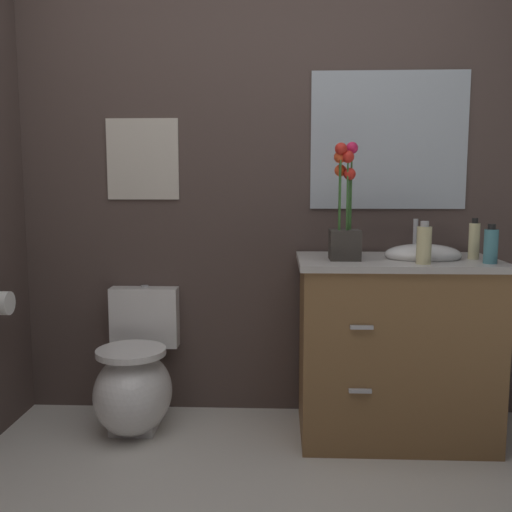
{
  "coord_description": "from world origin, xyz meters",
  "views": [
    {
      "loc": [
        0.09,
        -1.48,
        1.22
      ],
      "look_at": [
        -0.02,
        1.15,
        0.89
      ],
      "focal_mm": 39.56,
      "sensor_mm": 36.0,
      "label": 1
    }
  ],
  "objects_px": {
    "hand_wash_bottle": "(424,244)",
    "wall_mirror": "(389,141)",
    "soap_bottle": "(474,240)",
    "toilet": "(135,381)",
    "lotion_bottle": "(491,246)",
    "wall_poster": "(143,159)",
    "flower_vase": "(345,221)",
    "vanity_cabinet": "(395,346)"
  },
  "relations": [
    {
      "from": "flower_vase",
      "to": "hand_wash_bottle",
      "type": "relative_size",
      "value": 2.88
    },
    {
      "from": "hand_wash_bottle",
      "to": "wall_mirror",
      "type": "relative_size",
      "value": 0.24
    },
    {
      "from": "soap_bottle",
      "to": "lotion_bottle",
      "type": "relative_size",
      "value": 1.1
    },
    {
      "from": "toilet",
      "to": "hand_wash_bottle",
      "type": "xyz_separation_m",
      "value": [
        1.36,
        -0.21,
        0.72
      ]
    },
    {
      "from": "soap_bottle",
      "to": "toilet",
      "type": "bearing_deg",
      "value": 179.04
    },
    {
      "from": "vanity_cabinet",
      "to": "wall_poster",
      "type": "xyz_separation_m",
      "value": [
        -1.28,
        0.29,
        0.91
      ]
    },
    {
      "from": "flower_vase",
      "to": "hand_wash_bottle",
      "type": "height_order",
      "value": "flower_vase"
    },
    {
      "from": "toilet",
      "to": "lotion_bottle",
      "type": "xyz_separation_m",
      "value": [
        1.66,
        -0.18,
        0.71
      ]
    },
    {
      "from": "flower_vase",
      "to": "wall_poster",
      "type": "height_order",
      "value": "wall_poster"
    },
    {
      "from": "toilet",
      "to": "soap_bottle",
      "type": "distance_m",
      "value": 1.79
    },
    {
      "from": "wall_poster",
      "to": "soap_bottle",
      "type": "bearing_deg",
      "value": -10.22
    },
    {
      "from": "vanity_cabinet",
      "to": "soap_bottle",
      "type": "distance_m",
      "value": 0.62
    },
    {
      "from": "wall_mirror",
      "to": "hand_wash_bottle",
      "type": "bearing_deg",
      "value": -80.64
    },
    {
      "from": "flower_vase",
      "to": "soap_bottle",
      "type": "xyz_separation_m",
      "value": [
        0.61,
        0.05,
        -0.09
      ]
    },
    {
      "from": "flower_vase",
      "to": "soap_bottle",
      "type": "height_order",
      "value": "flower_vase"
    },
    {
      "from": "lotion_bottle",
      "to": "wall_poster",
      "type": "height_order",
      "value": "wall_poster"
    },
    {
      "from": "soap_bottle",
      "to": "lotion_bottle",
      "type": "height_order",
      "value": "soap_bottle"
    },
    {
      "from": "soap_bottle",
      "to": "wall_poster",
      "type": "height_order",
      "value": "wall_poster"
    },
    {
      "from": "vanity_cabinet",
      "to": "lotion_bottle",
      "type": "relative_size",
      "value": 6.01
    },
    {
      "from": "wall_poster",
      "to": "wall_mirror",
      "type": "xyz_separation_m",
      "value": [
        1.28,
        0.0,
        0.09
      ]
    },
    {
      "from": "soap_bottle",
      "to": "lotion_bottle",
      "type": "xyz_separation_m",
      "value": [
        0.02,
        -0.15,
        -0.01
      ]
    },
    {
      "from": "flower_vase",
      "to": "hand_wash_bottle",
      "type": "xyz_separation_m",
      "value": [
        0.33,
        -0.13,
        -0.1
      ]
    },
    {
      "from": "toilet",
      "to": "lotion_bottle",
      "type": "bearing_deg",
      "value": -6.17
    },
    {
      "from": "toilet",
      "to": "vanity_cabinet",
      "type": "xyz_separation_m",
      "value": [
        1.28,
        -0.03,
        0.21
      ]
    },
    {
      "from": "vanity_cabinet",
      "to": "soap_bottle",
      "type": "bearing_deg",
      "value": -0.15
    },
    {
      "from": "vanity_cabinet",
      "to": "hand_wash_bottle",
      "type": "relative_size",
      "value": 5.58
    },
    {
      "from": "vanity_cabinet",
      "to": "hand_wash_bottle",
      "type": "distance_m",
      "value": 0.55
    },
    {
      "from": "soap_bottle",
      "to": "wall_mirror",
      "type": "xyz_separation_m",
      "value": [
        -0.36,
        0.29,
        0.49
      ]
    },
    {
      "from": "flower_vase",
      "to": "lotion_bottle",
      "type": "height_order",
      "value": "flower_vase"
    },
    {
      "from": "toilet",
      "to": "lotion_bottle",
      "type": "height_order",
      "value": "lotion_bottle"
    },
    {
      "from": "flower_vase",
      "to": "vanity_cabinet",
      "type": "bearing_deg",
      "value": 11.19
    },
    {
      "from": "hand_wash_bottle",
      "to": "wall_poster",
      "type": "height_order",
      "value": "wall_poster"
    },
    {
      "from": "soap_bottle",
      "to": "wall_mirror",
      "type": "height_order",
      "value": "wall_mirror"
    },
    {
      "from": "toilet",
      "to": "soap_bottle",
      "type": "height_order",
      "value": "soap_bottle"
    },
    {
      "from": "flower_vase",
      "to": "toilet",
      "type": "bearing_deg",
      "value": 175.65
    },
    {
      "from": "hand_wash_bottle",
      "to": "wall_mirror",
      "type": "distance_m",
      "value": 0.68
    },
    {
      "from": "toilet",
      "to": "flower_vase",
      "type": "bearing_deg",
      "value": -4.35
    },
    {
      "from": "vanity_cabinet",
      "to": "flower_vase",
      "type": "xyz_separation_m",
      "value": [
        -0.26,
        -0.05,
        0.61
      ]
    },
    {
      "from": "toilet",
      "to": "hand_wash_bottle",
      "type": "relative_size",
      "value": 3.65
    },
    {
      "from": "toilet",
      "to": "lotion_bottle",
      "type": "distance_m",
      "value": 1.81
    },
    {
      "from": "hand_wash_bottle",
      "to": "wall_mirror",
      "type": "height_order",
      "value": "wall_mirror"
    },
    {
      "from": "flower_vase",
      "to": "soap_bottle",
      "type": "bearing_deg",
      "value": 4.7
    }
  ]
}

